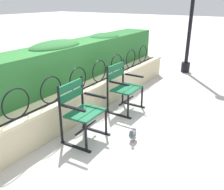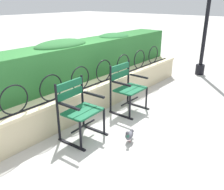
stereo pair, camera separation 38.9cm
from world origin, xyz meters
The scene contains 8 objects.
ground_plane centered at (0.00, 0.00, 0.00)m, with size 60.00×60.00×0.00m, color #B7B5AF.
stone_wall centered at (0.00, 0.75, 0.26)m, with size 6.45×0.41×0.52m.
iron_arch_fence centered at (-0.09, 0.67, 0.71)m, with size 5.93×0.02×0.42m.
hedge_row centered at (-0.03, 1.25, 0.89)m, with size 6.32×0.66×0.79m.
park_chair_left centered at (-0.57, 0.24, 0.47)m, with size 0.60×0.55×0.89m.
park_chair_right centered at (0.66, 0.25, 0.47)m, with size 0.59×0.52×0.89m.
pigeon_near_chairs centered at (-0.23, -0.44, 0.11)m, with size 0.28×0.16×0.22m.
lamppost centered at (3.88, 0.04, 1.75)m, with size 0.28×0.28×3.38m.
Camera 1 is at (-3.04, -1.90, 1.97)m, focal length 39.15 mm.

